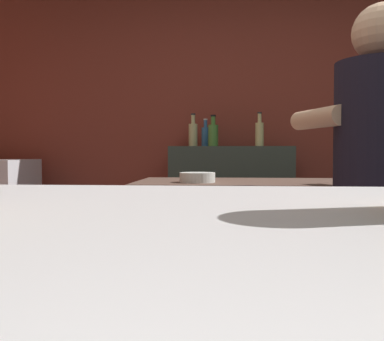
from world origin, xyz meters
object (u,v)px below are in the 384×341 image
(bottle_vinegar, at_px, (213,134))
(bottle_soy, at_px, (193,134))
(bartender, at_px, (380,186))
(bottle_olive_oil, at_px, (205,136))
(mixing_bowl, at_px, (197,177))
(bottle_hot_sauce, at_px, (259,133))

(bottle_vinegar, distance_m, bottle_soy, 0.22)
(bartender, xyz_separation_m, bottle_olive_oil, (-0.75, 1.65, 0.26))
(bottle_soy, bearing_deg, bottle_vinegar, -43.20)
(mixing_bowl, relative_size, bottle_hot_sauce, 0.68)
(bartender, bearing_deg, mixing_bowl, 45.14)
(bottle_soy, bearing_deg, bottle_hot_sauce, -13.84)
(mixing_bowl, height_order, bottle_olive_oil, bottle_olive_oil)
(mixing_bowl, relative_size, bottle_olive_oil, 0.79)
(mixing_bowl, relative_size, bottle_soy, 0.66)
(bartender, relative_size, bottle_soy, 6.43)
(mixing_bowl, height_order, bottle_hot_sauce, bottle_hot_sauce)
(bottle_soy, bearing_deg, bartender, -62.97)
(mixing_bowl, distance_m, bottle_hot_sauce, 1.27)
(bottle_vinegar, height_order, bottle_soy, bottle_soy)
(bottle_vinegar, bearing_deg, mixing_bowl, -92.00)
(bottle_olive_oil, height_order, bottle_soy, bottle_soy)
(bottle_olive_oil, distance_m, bottle_vinegar, 0.16)
(mixing_bowl, xyz_separation_m, bottle_vinegar, (0.04, 1.15, 0.26))
(bottle_hot_sauce, bearing_deg, mixing_bowl, -107.87)
(bottle_hot_sauce, relative_size, bottle_vinegar, 1.09)
(mixing_bowl, height_order, bottle_soy, bottle_soy)
(bottle_vinegar, bearing_deg, bottle_olive_oil, 112.92)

